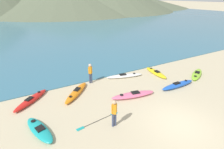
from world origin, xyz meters
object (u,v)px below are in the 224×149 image
kayak_on_sand_5 (76,92)px  person_near_waterline (90,72)px  kayak_on_sand_4 (133,95)px  kayak_on_sand_7 (39,130)px  kayak_on_sand_2 (178,85)px  kayak_on_sand_3 (125,76)px  loose_paddle (98,121)px  kayak_on_sand_6 (31,100)px  kayak_on_sand_0 (156,73)px  kayak_on_sand_1 (197,74)px  person_near_foreground (114,112)px

kayak_on_sand_5 → person_near_waterline: size_ratio=1.62×
kayak_on_sand_4 → kayak_on_sand_7: (-6.53, -0.50, -0.01)m
kayak_on_sand_2 → kayak_on_sand_3: bearing=127.2°
kayak_on_sand_5 → loose_paddle: 3.58m
kayak_on_sand_6 → kayak_on_sand_5: bearing=-9.6°
kayak_on_sand_3 → kayak_on_sand_5: bearing=-170.9°
kayak_on_sand_4 → kayak_on_sand_6: kayak_on_sand_6 is taller
kayak_on_sand_4 → kayak_on_sand_5: 4.23m
kayak_on_sand_7 → kayak_on_sand_5: bearing=43.4°
kayak_on_sand_4 → kayak_on_sand_7: size_ratio=1.22×
kayak_on_sand_0 → loose_paddle: bearing=-155.3°
person_near_waterline → kayak_on_sand_1: bearing=-20.4°
kayak_on_sand_0 → kayak_on_sand_3: 3.09m
kayak_on_sand_3 → kayak_on_sand_5: size_ratio=1.22×
person_near_foreground → kayak_on_sand_4: bearing=36.3°
kayak_on_sand_4 → person_near_foreground: person_near_foreground is taller
kayak_on_sand_7 → person_near_waterline: size_ratio=1.62×
kayak_on_sand_0 → kayak_on_sand_1: bearing=-34.3°
kayak_on_sand_3 → loose_paddle: bearing=-136.9°
kayak_on_sand_1 → kayak_on_sand_4: bearing=-178.5°
kayak_on_sand_3 → person_near_waterline: person_near_waterline is taller
kayak_on_sand_0 → kayak_on_sand_6: (-10.82, 0.60, 0.02)m
kayak_on_sand_0 → kayak_on_sand_6: kayak_on_sand_6 is taller
kayak_on_sand_2 → kayak_on_sand_6: (-10.61, 3.39, -0.01)m
person_near_waterline → loose_paddle: (-1.54, -4.79, -0.96)m
kayak_on_sand_6 → kayak_on_sand_4: bearing=-23.7°
person_near_foreground → kayak_on_sand_3: bearing=52.0°
kayak_on_sand_0 → person_near_waterline: bearing=168.0°
kayak_on_sand_0 → kayak_on_sand_4: kayak_on_sand_4 is taller
kayak_on_sand_2 → kayak_on_sand_3: (-2.76, 3.63, -0.04)m
kayak_on_sand_5 → person_near_waterline: 2.23m
person_near_foreground → person_near_waterline: 5.69m
kayak_on_sand_2 → person_near_waterline: 7.19m
kayak_on_sand_5 → kayak_on_sand_6: 3.12m
kayak_on_sand_1 → kayak_on_sand_4: kayak_on_sand_4 is taller
kayak_on_sand_7 → person_near_waterline: 6.28m
kayak_on_sand_0 → loose_paddle: size_ratio=1.03×
kayak_on_sand_1 → kayak_on_sand_4: size_ratio=0.88×
kayak_on_sand_1 → person_near_foreground: person_near_foreground is taller
kayak_on_sand_1 → loose_paddle: 10.76m
kayak_on_sand_5 → loose_paddle: (0.14, -3.57, -0.15)m
kayak_on_sand_4 → loose_paddle: (-3.37, -1.21, -0.15)m
kayak_on_sand_0 → kayak_on_sand_1: kayak_on_sand_0 is taller
kayak_on_sand_4 → person_near_waterline: size_ratio=1.97×
kayak_on_sand_6 → person_near_waterline: size_ratio=1.55×
kayak_on_sand_3 → person_near_waterline: bearing=171.7°
person_near_foreground → kayak_on_sand_2: bearing=12.7°
kayak_on_sand_5 → kayak_on_sand_1: bearing=-11.3°
kayak_on_sand_1 → person_near_waterline: bearing=159.6°
person_near_waterline → kayak_on_sand_5: bearing=-144.0°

